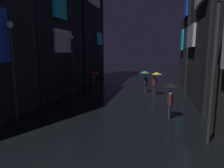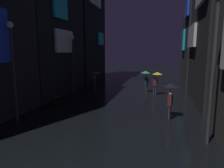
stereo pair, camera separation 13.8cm
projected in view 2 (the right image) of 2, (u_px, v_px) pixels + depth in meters
name	position (u px, v px, depth m)	size (l,w,h in m)	color
building_left_mid	(45.00, 5.00, 17.95)	(4.25, 8.46, 16.20)	black
building_left_far	(82.00, 9.00, 26.15)	(4.25, 8.06, 19.00)	black
building_right_far	(204.00, 16.00, 22.60)	(4.25, 7.55, 15.93)	#232328
pedestrian_near_crossing_red	(95.00, 76.00, 18.83)	(0.90, 0.90, 2.12)	#2D2D38
pedestrian_foreground_right_black	(171.00, 91.00, 11.58)	(0.90, 0.90, 2.12)	#2D2D38
pedestrian_far_right_green	(146.00, 76.00, 19.10)	(0.90, 0.90, 2.12)	#2D2D38
pedestrian_midstreet_centre_yellow	(157.00, 77.00, 18.00)	(0.90, 0.90, 2.12)	#2D2D38
bicycle_parked_at_storefront	(59.00, 98.00, 15.38)	(0.43, 1.79, 0.96)	black
streetlamp_left_far	(73.00, 58.00, 18.37)	(0.36, 0.36, 5.40)	#2D2D33
streetlamp_left_near	(13.00, 60.00, 10.96)	(0.36, 0.36, 5.54)	#2D2D33
streetlamp_right_near	(214.00, 54.00, 8.02)	(0.36, 0.36, 6.25)	#2D2D33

